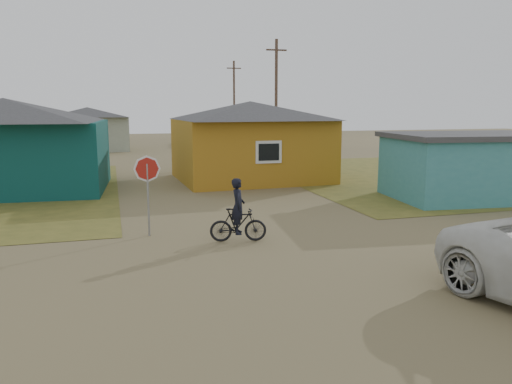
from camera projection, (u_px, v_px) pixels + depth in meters
ground at (309, 269)px, 11.27m from camera, size 120.00×120.00×0.00m
grass_ne at (457, 174)px, 27.41m from camera, size 20.00×18.00×0.00m
house_teal at (7, 144)px, 21.38m from camera, size 8.93×7.08×4.00m
house_yellow at (250, 140)px, 24.87m from camera, size 7.72×6.76×3.90m
shed_turquoise at (470, 166)px, 19.80m from camera, size 6.71×4.93×2.60m
house_pale_west at (88, 128)px, 41.51m from camera, size 7.04×6.15×3.60m
house_beige_east at (253, 124)px, 51.57m from camera, size 6.95×6.05×3.60m
house_pale_north at (10, 125)px, 50.71m from camera, size 6.28×5.81×3.40m
utility_pole_near at (276, 99)px, 33.18m from camera, size 1.40×0.20×8.00m
utility_pole_far at (234, 101)px, 48.61m from camera, size 1.40×0.20×8.00m
stop_sign at (147, 177)px, 13.92m from camera, size 0.72×0.29×2.30m
cyclist at (238, 219)px, 13.51m from camera, size 1.60×0.72×1.74m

